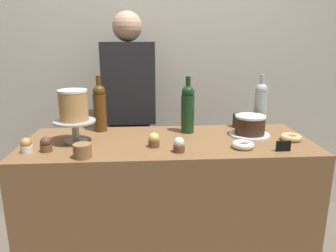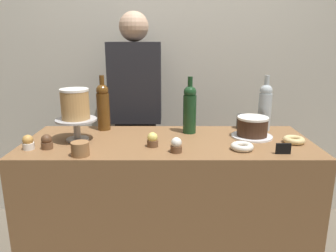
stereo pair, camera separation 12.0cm
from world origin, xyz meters
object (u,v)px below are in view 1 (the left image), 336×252
(wine_bottle_clear, at_px, (260,105))
(cake_stand_pedestal, at_px, (75,127))
(white_layer_cake, at_px, (74,105))
(wine_bottle_green, at_px, (188,108))
(cupcake_lemon, at_px, (154,140))
(cupcake_caramel, at_px, (26,146))
(donut_glazed, at_px, (291,137))
(donut_sugar, at_px, (243,145))
(wine_bottle_amber, at_px, (100,107))
(barista_figure, at_px, (130,122))
(coffee_cup_ceramic, at_px, (239,120))
(price_sign_chalkboard, at_px, (283,146))
(chocolate_round_cake, at_px, (250,125))
(cupcake_vanilla, at_px, (179,145))
(cupcake_chocolate, at_px, (46,145))
(cookie_stack, at_px, (82,151))

(wine_bottle_clear, bearing_deg, cake_stand_pedestal, -168.90)
(white_layer_cake, height_order, wine_bottle_green, wine_bottle_green)
(cake_stand_pedestal, distance_m, cupcake_lemon, 0.42)
(cupcake_caramel, height_order, donut_glazed, cupcake_caramel)
(donut_sugar, bearing_deg, white_layer_cake, 169.69)
(wine_bottle_amber, xyz_separation_m, donut_glazed, (1.04, -0.26, -0.13))
(cake_stand_pedestal, xyz_separation_m, barista_figure, (0.26, 0.60, -0.13))
(wine_bottle_green, relative_size, coffee_cup_ceramic, 3.83)
(cupcake_lemon, bearing_deg, wine_bottle_clear, 25.76)
(white_layer_cake, distance_m, price_sign_chalkboard, 1.07)
(chocolate_round_cake, height_order, cupcake_vanilla, chocolate_round_cake)
(cupcake_caramel, distance_m, price_sign_chalkboard, 1.24)
(cake_stand_pedestal, xyz_separation_m, price_sign_chalkboard, (1.03, -0.21, -0.06))
(cake_stand_pedestal, bearing_deg, cupcake_chocolate, -129.32)
(cupcake_lemon, bearing_deg, coffee_cup_ceramic, 33.07)
(cupcake_lemon, xyz_separation_m, cupcake_vanilla, (0.12, -0.09, 0.00))
(cake_stand_pedestal, distance_m, cupcake_caramel, 0.26)
(cupcake_lemon, relative_size, donut_glazed, 0.66)
(chocolate_round_cake, relative_size, wine_bottle_amber, 0.52)
(white_layer_cake, relative_size, coffee_cup_ceramic, 1.88)
(wine_bottle_amber, xyz_separation_m, wine_bottle_clear, (0.96, -0.01, 0.00))
(wine_bottle_green, bearing_deg, donut_glazed, -19.85)
(donut_glazed, bearing_deg, coffee_cup_ceramic, 125.34)
(wine_bottle_amber, xyz_separation_m, price_sign_chalkboard, (0.93, -0.43, -0.12))
(chocolate_round_cake, xyz_separation_m, cupcake_caramel, (-1.15, -0.21, -0.03))
(cupcake_caramel, xyz_separation_m, coffee_cup_ceramic, (1.14, 0.39, 0.01))
(wine_bottle_green, distance_m, cupcake_caramel, 0.87)
(cupcake_lemon, relative_size, cookie_stack, 0.88)
(wine_bottle_green, bearing_deg, wine_bottle_clear, 7.77)
(white_layer_cake, bearing_deg, donut_glazed, -2.35)
(cupcake_vanilla, distance_m, coffee_cup_ceramic, 0.60)
(white_layer_cake, height_order, wine_bottle_clear, wine_bottle_clear)
(wine_bottle_green, distance_m, donut_sugar, 0.41)
(chocolate_round_cake, xyz_separation_m, coffee_cup_ceramic, (-0.01, 0.18, -0.02))
(cake_stand_pedestal, distance_m, donut_glazed, 1.15)
(white_layer_cake, xyz_separation_m, wine_bottle_green, (0.61, 0.15, -0.06))
(cupcake_caramel, height_order, cupcake_vanilla, same)
(wine_bottle_green, xyz_separation_m, cupcake_caramel, (-0.81, -0.30, -0.11))
(white_layer_cake, xyz_separation_m, cupcake_vanilla, (0.53, -0.19, -0.16))
(cupcake_caramel, relative_size, cupcake_vanilla, 1.00)
(cookie_stack, bearing_deg, wine_bottle_amber, 86.97)
(cookie_stack, bearing_deg, barista_figure, 78.01)
(wine_bottle_clear, height_order, cookie_stack, wine_bottle_clear)
(chocolate_round_cake, relative_size, cupcake_chocolate, 2.26)
(cake_stand_pedestal, distance_m, coffee_cup_ceramic, 0.97)
(wine_bottle_amber, bearing_deg, price_sign_chalkboard, -24.83)
(chocolate_round_cake, distance_m, wine_bottle_amber, 0.87)
(cake_stand_pedestal, distance_m, price_sign_chalkboard, 1.05)
(cake_stand_pedestal, bearing_deg, wine_bottle_clear, 11.10)
(cupcake_caramel, bearing_deg, wine_bottle_green, 19.99)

